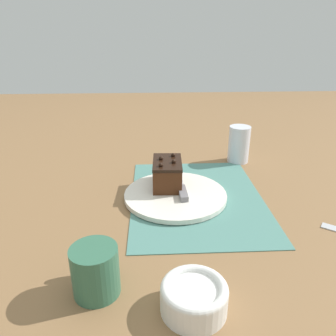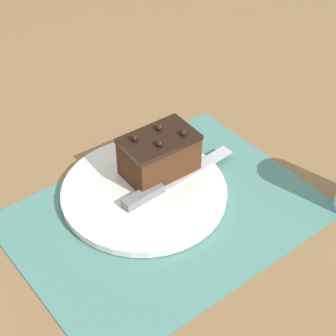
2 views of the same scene
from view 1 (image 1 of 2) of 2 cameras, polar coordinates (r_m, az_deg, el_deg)
The scene contains 8 objects.
ground_plane at distance 0.87m, azimuth 5.03°, elevation -5.19°, with size 3.00×3.00×0.00m, color olive.
placemat_woven at distance 0.87m, azimuth 5.04°, elevation -5.07°, with size 0.46×0.34×0.00m, color slate.
cake_plate at distance 0.86m, azimuth 1.29°, elevation -4.68°, with size 0.27×0.27×0.01m.
chocolate_cake at distance 0.88m, azimuth -0.12°, elevation -0.92°, with size 0.12×0.08×0.08m.
serving_knife at distance 0.87m, azimuth 2.27°, elevation -3.35°, with size 0.23×0.03×0.01m.
drinking_glass at distance 1.10m, azimuth 12.25°, elevation 4.07°, with size 0.07×0.07×0.12m.
small_bowl at distance 0.55m, azimuth 4.56°, elevation -21.40°, with size 0.11×0.11×0.05m.
coffee_mug at distance 0.58m, azimuth -12.49°, elevation -16.91°, with size 0.09×0.08×0.09m.
Camera 1 is at (-0.76, 0.11, 0.41)m, focal length 35.00 mm.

